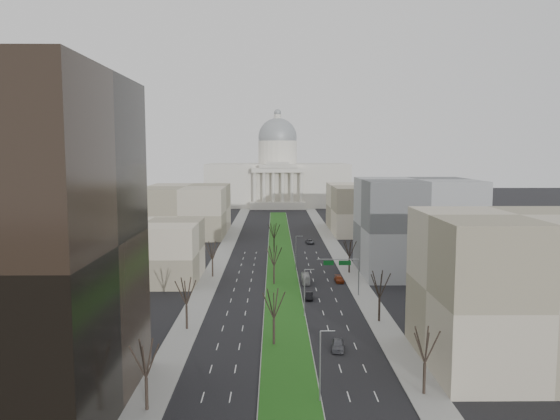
{
  "coord_description": "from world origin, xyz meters",
  "views": [
    {
      "loc": [
        -1.9,
        -44.55,
        30.91
      ],
      "look_at": [
        -0.34,
        104.19,
        14.95
      ],
      "focal_mm": 35.0,
      "sensor_mm": 36.0,
      "label": 1
    }
  ],
  "objects": [
    {
      "name": "mast_arm_signs",
      "position": [
        13.49,
        70.03,
        6.11
      ],
      "size": [
        9.12,
        0.24,
        8.09
      ],
      "color": "gray",
      "rests_on": "ground"
    },
    {
      "name": "building_tan_right",
      "position": [
        33.0,
        32.0,
        11.0
      ],
      "size": [
        26.0,
        24.0,
        22.0
      ],
      "primitive_type": "cube",
      "color": "gray",
      "rests_on": "ground"
    },
    {
      "name": "car_grey_near",
      "position": [
        8.04,
        37.92,
        0.82
      ],
      "size": [
        2.47,
        5.01,
        1.64
      ],
      "primitive_type": "imported",
      "rotation": [
        0.0,
        0.0,
        -0.11
      ],
      "color": "#4B4C53",
      "rests_on": "ground"
    },
    {
      "name": "tree_left_far",
      "position": [
        -17.2,
        88.0,
        6.84
      ],
      "size": [
        5.28,
        5.28,
        9.5
      ],
      "color": "black",
      "rests_on": "ground"
    },
    {
      "name": "building_beige_left",
      "position": [
        -33.0,
        85.0,
        7.0
      ],
      "size": [
        26.0,
        22.0,
        14.0
      ],
      "primitive_type": "cube",
      "color": "gray",
      "rests_on": "ground"
    },
    {
      "name": "tree_right_mid",
      "position": [
        17.2,
        52.0,
        7.16
      ],
      "size": [
        5.52,
        5.52,
        9.94
      ],
      "color": "black",
      "rests_on": "ground"
    },
    {
      "name": "building_grey_right",
      "position": [
        34.0,
        92.0,
        12.0
      ],
      "size": [
        28.0,
        26.0,
        24.0
      ],
      "primitive_type": "cube",
      "color": "#5D5F62",
      "rests_on": "ground"
    },
    {
      "name": "tree_median_b",
      "position": [
        -2.0,
        80.0,
        7.0
      ],
      "size": [
        5.4,
        5.4,
        9.72
      ],
      "color": "black",
      "rests_on": "ground"
    },
    {
      "name": "building_far_right",
      "position": [
        35.0,
        165.0,
        9.0
      ],
      "size": [
        30.0,
        40.0,
        18.0
      ],
      "primitive_type": "cube",
      "color": "gray",
      "rests_on": "ground"
    },
    {
      "name": "tree_median_a",
      "position": [
        -2.0,
        40.0,
        7.0
      ],
      "size": [
        5.4,
        5.4,
        9.72
      ],
      "color": "black",
      "rests_on": "ground"
    },
    {
      "name": "ground",
      "position": [
        0.0,
        120.0,
        0.0
      ],
      "size": [
        600.0,
        600.0,
        0.0
      ],
      "primitive_type": "plane",
      "color": "black",
      "rests_on": "ground"
    },
    {
      "name": "median",
      "position": [
        0.0,
        118.99,
        0.1
      ],
      "size": [
        8.0,
        222.03,
        0.2
      ],
      "color": "#999993",
      "rests_on": "ground"
    },
    {
      "name": "sidewalk_right",
      "position": [
        17.5,
        95.0,
        0.07
      ],
      "size": [
        5.0,
        330.0,
        0.15
      ],
      "primitive_type": "cube",
      "color": "gray",
      "rests_on": "ground"
    },
    {
      "name": "streetlamp_median_b",
      "position": [
        3.76,
        55.0,
        4.81
      ],
      "size": [
        1.9,
        0.2,
        9.16
      ],
      "color": "gray",
      "rests_on": "ground"
    },
    {
      "name": "tree_left_mid",
      "position": [
        -17.2,
        48.0,
        7.0
      ],
      "size": [
        5.4,
        5.4,
        9.72
      ],
      "color": "black",
      "rests_on": "ground"
    },
    {
      "name": "capitol",
      "position": [
        0.0,
        269.59,
        16.31
      ],
      "size": [
        80.0,
        46.0,
        55.0
      ],
      "color": "beige",
      "rests_on": "ground"
    },
    {
      "name": "streetlamp_median_a",
      "position": [
        3.76,
        20.0,
        4.81
      ],
      "size": [
        1.9,
        0.2,
        9.16
      ],
      "color": "gray",
      "rests_on": "ground"
    },
    {
      "name": "tree_median_c",
      "position": [
        -2.0,
        120.0,
        7.0
      ],
      "size": [
        5.4,
        5.4,
        9.72
      ],
      "color": "black",
      "rests_on": "ground"
    },
    {
      "name": "car_grey_far",
      "position": [
        10.05,
        136.85,
        0.7
      ],
      "size": [
        2.94,
        5.28,
        1.4
      ],
      "primitive_type": "imported",
      "rotation": [
        0.0,
        0.0,
        0.13
      ],
      "color": "#4B4C53",
      "rests_on": "ground"
    },
    {
      "name": "car_red",
      "position": [
        13.5,
        82.45,
        0.69
      ],
      "size": [
        2.1,
        4.79,
        1.37
      ],
      "primitive_type": "imported",
      "rotation": [
        0.0,
        0.0,
        0.04
      ],
      "color": "maroon",
      "rests_on": "ground"
    },
    {
      "name": "building_far_left",
      "position": [
        -35.0,
        160.0,
        9.0
      ],
      "size": [
        30.0,
        40.0,
        18.0
      ],
      "primitive_type": "cube",
      "color": "gray",
      "rests_on": "ground"
    },
    {
      "name": "car_black",
      "position": [
        5.45,
        67.37,
        0.71
      ],
      "size": [
        1.86,
        4.43,
        1.43
      ],
      "primitive_type": "imported",
      "rotation": [
        0.0,
        0.0,
        -0.08
      ],
      "color": "black",
      "rests_on": "ground"
    },
    {
      "name": "tree_right_near",
      "position": [
        17.2,
        22.0,
        6.69
      ],
      "size": [
        5.16,
        5.16,
        9.29
      ],
      "color": "black",
      "rests_on": "ground"
    },
    {
      "name": "tree_left_near",
      "position": [
        -17.2,
        18.0,
        6.61
      ],
      "size": [
        5.1,
        5.1,
        9.18
      ],
      "color": "black",
      "rests_on": "ground"
    },
    {
      "name": "box_van",
      "position": [
        5.5,
        81.75,
        1.02
      ],
      "size": [
        1.74,
        7.32,
        2.04
      ],
      "primitive_type": "imported",
      "rotation": [
        0.0,
        0.0,
        -0.0
      ],
      "color": "silver",
      "rests_on": "ground"
    },
    {
      "name": "streetlamp_median_c",
      "position": [
        3.76,
        95.0,
        4.81
      ],
      "size": [
        1.9,
        0.2,
        9.16
      ],
      "color": "gray",
      "rests_on": "ground"
    },
    {
      "name": "sidewalk_left",
      "position": [
        -17.5,
        95.0,
        0.07
      ],
      "size": [
        5.0,
        330.0,
        0.15
      ],
      "primitive_type": "cube",
      "color": "gray",
      "rests_on": "ground"
    },
    {
      "name": "tree_right_far",
      "position": [
        17.2,
        92.0,
        6.53
      ],
      "size": [
        5.04,
        5.04,
        9.07
      ],
      "color": "black",
      "rests_on": "ground"
    }
  ]
}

